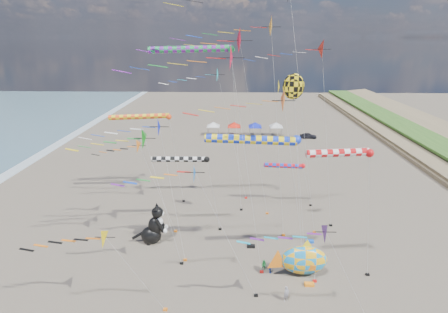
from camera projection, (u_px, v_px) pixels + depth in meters
delta_kite_0 at (211, 61)px, 28.62m from camera, size 13.57×2.47×22.14m
delta_kite_1 at (137, 148)px, 39.19m from camera, size 8.46×1.81×11.87m
delta_kite_2 at (276, 103)px, 29.82m from camera, size 10.84×2.19×18.58m
delta_kite_3 at (317, 52)px, 37.16m from camera, size 10.68×2.33×22.48m
delta_kite_4 at (326, 242)px, 25.62m from camera, size 9.82×1.82×9.49m
delta_kite_5 at (245, 42)px, 39.84m from camera, size 14.35×3.24×23.82m
delta_kite_6 at (256, 30)px, 34.33m from camera, size 11.94×2.16×24.58m
delta_kite_7 at (144, 144)px, 32.31m from camera, size 9.63×2.31×14.53m
delta_kite_8 at (213, 76)px, 45.81m from camera, size 10.99×2.05×18.97m
delta_kite_10 at (191, 179)px, 28.38m from camera, size 11.27×1.87×12.81m
delta_kite_11 at (146, 133)px, 32.59m from camera, size 9.64×2.08×15.39m
delta_kite_12 at (102, 237)px, 28.08m from camera, size 10.16×1.80×8.51m
windsock_0 at (142, 117)px, 46.53m from camera, size 9.69×0.73×12.81m
windsock_1 at (194, 50)px, 41.21m from camera, size 11.47×0.84×21.56m
windsock_2 at (183, 160)px, 40.16m from camera, size 8.01×0.69×9.52m
windsock_3 at (286, 166)px, 47.27m from camera, size 6.98×0.66×6.33m
windsock_4 at (255, 140)px, 32.17m from camera, size 10.14×0.89×13.97m
windsock_5 at (342, 154)px, 30.73m from camera, size 7.22×0.76×13.21m
angelfish_kite at (292, 88)px, 35.64m from camera, size 3.74×3.02×19.01m
cat_inflatable at (153, 224)px, 39.66m from camera, size 3.67×2.04×4.78m
fish_inflatable at (303, 260)px, 34.21m from camera, size 6.15×2.45×4.11m
person_adult at (286, 294)px, 31.16m from camera, size 0.66×0.59×1.51m
child_green at (264, 265)px, 35.36m from camera, size 0.69×0.63×1.17m
child_blue at (270, 268)px, 34.94m from camera, size 0.56×0.65×1.05m
kite_bag_0 at (310, 241)px, 40.26m from camera, size 0.90×0.44×0.30m
kite_bag_1 at (309, 284)px, 33.25m from camera, size 0.90×0.44×0.30m
kite_bag_3 at (251, 246)px, 39.32m from camera, size 0.90×0.44×0.30m
tent_row at (245, 123)px, 83.22m from camera, size 19.20×4.20×3.80m
parked_car at (308, 136)px, 81.71m from camera, size 3.87×1.65×1.30m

